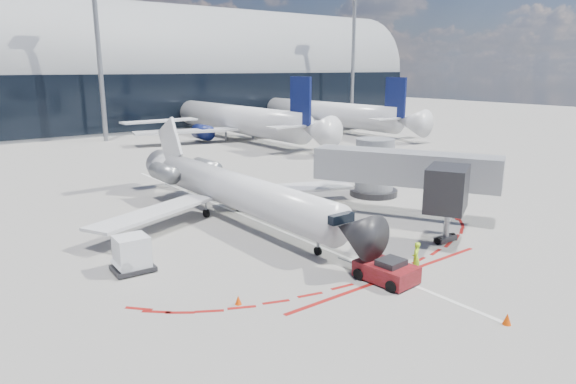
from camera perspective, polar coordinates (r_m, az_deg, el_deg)
ground at (r=35.50m, az=-2.56°, el=-3.59°), size 260.00×260.00×0.00m
apron_centerline at (r=37.09m, az=-4.33°, el=-2.85°), size 0.25×40.00×0.01m
apron_stop_bar at (r=27.41m, az=11.52°, el=-9.19°), size 14.00×0.25×0.01m
terminal_building at (r=94.84m, az=-26.17°, el=11.10°), size 150.00×24.15×24.00m
jet_bridge at (r=39.00m, az=11.89°, el=2.26°), size 10.03×15.20×4.90m
light_mast_centre at (r=79.69m, az=-20.28°, el=14.28°), size 0.70×0.70×25.00m
light_mast_east at (r=106.21m, az=7.24°, el=14.64°), size 0.70×0.70×25.00m
regional_jet at (r=36.60m, az=-6.38°, el=0.42°), size 21.20×26.15×6.55m
pushback_tug at (r=26.63m, az=10.88°, el=-8.61°), size 2.23×4.79×1.23m
ramp_worker at (r=27.95m, az=14.02°, el=-7.06°), size 0.72×0.66×1.66m
uld_container at (r=28.43m, az=-16.95°, el=-6.62°), size 2.15×1.86×1.94m
safety_cone_left at (r=23.99m, az=-5.55°, el=-11.85°), size 0.31×0.31×0.44m
safety_cone_right at (r=24.01m, az=23.17°, el=-12.84°), size 0.37×0.37×0.51m
bg_airliner_1 at (r=77.89m, az=-5.91°, el=10.20°), size 36.50×38.65×11.81m
bg_airliner_2 at (r=88.41m, az=4.32°, el=10.52°), size 35.36×37.44×11.44m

